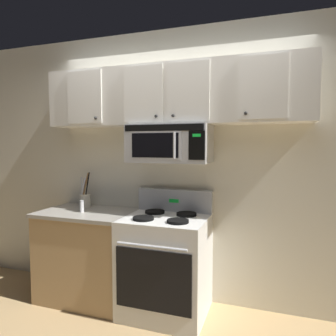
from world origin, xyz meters
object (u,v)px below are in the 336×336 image
over_range_microwave (170,144)px  salt_shaker (82,206)px  utensil_crock_cream (85,198)px  stove_range (166,263)px

over_range_microwave → salt_shaker: 1.07m
utensil_crock_cream → salt_shaker: 0.25m
stove_range → salt_shaker: (-0.86, -0.06, 0.49)m
salt_shaker → over_range_microwave: bearing=11.3°
stove_range → salt_shaker: stove_range is taller
stove_range → over_range_microwave: bearing=90.1°
utensil_crock_cream → stove_range: bearing=-9.6°
stove_range → utensil_crock_cream: (-0.97, 0.16, 0.52)m
over_range_microwave → utensil_crock_cream: bearing=177.2°
over_range_microwave → salt_shaker: bearing=-168.7°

